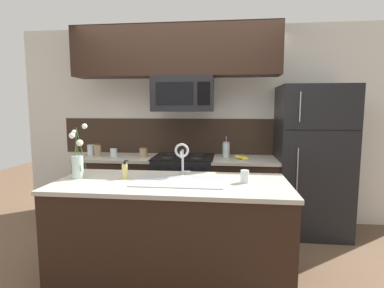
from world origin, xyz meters
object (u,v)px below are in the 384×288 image
at_px(sink_faucet, 182,155).
at_px(drinking_glass, 245,176).
at_px(refrigerator, 311,160).
at_px(storage_jar_medium, 98,150).
at_px(storage_jar_squat, 144,152).
at_px(dish_soap_bottle, 125,171).
at_px(flower_vase, 78,163).
at_px(microwave, 183,94).
at_px(french_press, 226,150).
at_px(storage_jar_tall, 91,150).
at_px(stove_range, 184,192).
at_px(banana_bunch, 242,158).
at_px(storage_jar_short, 114,152).

xyz_separation_m(sink_faucet, drinking_glass, (0.56, -0.19, -0.14)).
distance_m(refrigerator, storage_jar_medium, 2.70).
height_order(refrigerator, drinking_glass, refrigerator).
relative_size(storage_jar_squat, dish_soap_bottle, 0.77).
relative_size(refrigerator, flower_vase, 3.71).
height_order(refrigerator, storage_jar_medium, refrigerator).
xyz_separation_m(microwave, french_press, (0.54, 0.08, -0.69)).
distance_m(microwave, storage_jar_tall, 1.44).
distance_m(microwave, drinking_glass, 1.57).
distance_m(stove_range, storage_jar_squat, 0.73).
xyz_separation_m(storage_jar_squat, banana_bunch, (1.25, -0.05, -0.04)).
bearing_deg(drinking_glass, sink_faucet, 161.05).
distance_m(storage_jar_tall, drinking_glass, 2.30).
bearing_deg(refrigerator, banana_bunch, -174.44).
relative_size(stove_range, sink_faucet, 3.04).
distance_m(refrigerator, drinking_glass, 1.53).
distance_m(storage_jar_squat, drinking_glass, 1.71).
xyz_separation_m(storage_jar_squat, flower_vase, (-0.26, -1.21, 0.08)).
bearing_deg(french_press, drinking_glass, -83.16).
xyz_separation_m(refrigerator, banana_bunch, (-0.84, -0.08, 0.03)).
bearing_deg(flower_vase, drinking_glass, -0.20).
relative_size(storage_jar_short, sink_faucet, 0.40).
distance_m(refrigerator, flower_vase, 2.66).
distance_m(banana_bunch, flower_vase, 1.91).
relative_size(stove_range, storage_jar_tall, 6.57).
bearing_deg(microwave, storage_jar_short, 179.90).
xyz_separation_m(banana_bunch, sink_faucet, (-0.60, -0.97, 0.18)).
height_order(microwave, french_press, microwave).
bearing_deg(storage_jar_tall, sink_faucet, -37.66).
xyz_separation_m(microwave, storage_jar_short, (-0.91, 0.00, -0.73)).
xyz_separation_m(storage_jar_short, drinking_glass, (1.60, -1.20, -0.01)).
height_order(banana_bunch, flower_vase, flower_vase).
distance_m(storage_jar_short, sink_faucet, 1.46).
distance_m(storage_jar_squat, flower_vase, 1.24).
bearing_deg(refrigerator, storage_jar_tall, 179.85).
relative_size(microwave, sink_faucet, 2.43).
bearing_deg(dish_soap_bottle, sink_faucet, 16.98).
height_order(sink_faucet, flower_vase, flower_vase).
distance_m(stove_range, sink_faucet, 1.22).
bearing_deg(sink_faucet, french_press, 69.67).
distance_m(microwave, french_press, 0.88).
bearing_deg(storage_jar_squat, banana_bunch, -2.44).
distance_m(storage_jar_squat, french_press, 1.06).
height_order(dish_soap_bottle, drinking_glass, dish_soap_bottle).
relative_size(storage_jar_squat, drinking_glass, 1.19).
relative_size(storage_jar_short, storage_jar_squat, 0.97).
xyz_separation_m(storage_jar_tall, french_press, (1.78, 0.03, 0.03)).
bearing_deg(storage_jar_short, storage_jar_tall, 171.93).
bearing_deg(french_press, dish_soap_bottle, -125.87).
height_order(storage_jar_tall, storage_jar_squat, storage_jar_tall).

